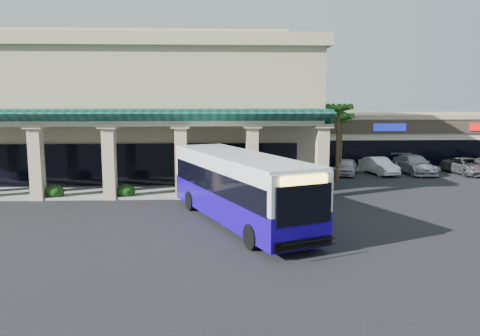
{
  "coord_description": "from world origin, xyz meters",
  "views": [
    {
      "loc": [
        -0.63,
        -24.27,
        6.2
      ],
      "look_at": [
        0.64,
        3.44,
        2.2
      ],
      "focal_mm": 35.0,
      "sensor_mm": 36.0,
      "label": 1
    }
  ],
  "objects_px": {
    "car_silver": "(346,167)",
    "car_red": "(414,164)",
    "transit_bus": "(239,189)",
    "pedestrian": "(304,211)",
    "car_white": "(379,166)",
    "car_gray": "(467,166)"
  },
  "relations": [
    {
      "from": "car_gray",
      "to": "car_white",
      "type": "bearing_deg",
      "value": 171.18
    },
    {
      "from": "transit_bus",
      "to": "car_white",
      "type": "bearing_deg",
      "value": 28.6
    },
    {
      "from": "transit_bus",
      "to": "car_white",
      "type": "xyz_separation_m",
      "value": [
        12.59,
        15.47,
        -1.05
      ]
    },
    {
      "from": "car_silver",
      "to": "car_gray",
      "type": "height_order",
      "value": "car_gray"
    },
    {
      "from": "car_silver",
      "to": "car_red",
      "type": "bearing_deg",
      "value": 24.8
    },
    {
      "from": "pedestrian",
      "to": "car_gray",
      "type": "height_order",
      "value": "pedestrian"
    },
    {
      "from": "pedestrian",
      "to": "car_silver",
      "type": "relative_size",
      "value": 0.43
    },
    {
      "from": "transit_bus",
      "to": "pedestrian",
      "type": "height_order",
      "value": "transit_bus"
    },
    {
      "from": "pedestrian",
      "to": "car_silver",
      "type": "height_order",
      "value": "pedestrian"
    },
    {
      "from": "transit_bus",
      "to": "pedestrian",
      "type": "xyz_separation_m",
      "value": [
        3.12,
        -1.18,
        -0.89
      ]
    },
    {
      "from": "transit_bus",
      "to": "car_white",
      "type": "height_order",
      "value": "transit_bus"
    },
    {
      "from": "transit_bus",
      "to": "car_gray",
      "type": "bearing_deg",
      "value": 14.64
    },
    {
      "from": "pedestrian",
      "to": "car_red",
      "type": "relative_size",
      "value": 0.33
    },
    {
      "from": "car_silver",
      "to": "pedestrian",
      "type": "bearing_deg",
      "value": -91.82
    },
    {
      "from": "pedestrian",
      "to": "car_silver",
      "type": "bearing_deg",
      "value": -24.52
    },
    {
      "from": "car_red",
      "to": "car_gray",
      "type": "bearing_deg",
      "value": -12.29
    },
    {
      "from": "car_silver",
      "to": "car_red",
      "type": "distance_m",
      "value": 6.04
    },
    {
      "from": "transit_bus",
      "to": "car_silver",
      "type": "distance_m",
      "value": 18.1
    },
    {
      "from": "transit_bus",
      "to": "car_white",
      "type": "relative_size",
      "value": 2.89
    },
    {
      "from": "transit_bus",
      "to": "car_red",
      "type": "distance_m",
      "value": 22.27
    },
    {
      "from": "pedestrian",
      "to": "car_red",
      "type": "height_order",
      "value": "pedestrian"
    },
    {
      "from": "pedestrian",
      "to": "car_silver",
      "type": "xyz_separation_m",
      "value": [
        6.61,
        16.4,
        -0.19
      ]
    }
  ]
}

